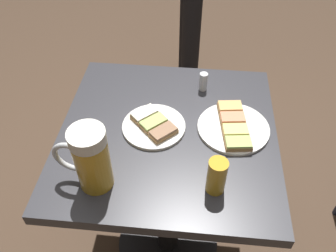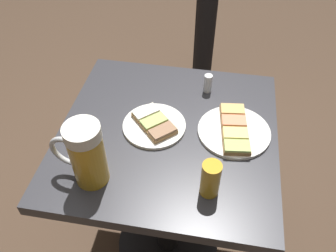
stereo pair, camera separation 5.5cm
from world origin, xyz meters
name	(u,v)px [view 2 (the right image)]	position (x,y,z in m)	size (l,w,h in m)	color
ground_plane	(168,243)	(0.00, 0.00, 0.00)	(6.00, 6.00, 0.00)	#4C3828
cafe_table	(168,169)	(0.00, 0.00, 0.54)	(0.65, 0.65, 0.73)	black
plate_near	(154,124)	(-0.01, -0.04, 0.74)	(0.19, 0.19, 0.03)	white
plate_far	(234,130)	(-0.03, 0.20, 0.74)	(0.22, 0.22, 0.03)	white
beer_mug	(86,154)	(0.20, -0.17, 0.83)	(0.09, 0.15, 0.19)	gold
beer_glass_small	(210,179)	(0.20, 0.14, 0.78)	(0.05, 0.05, 0.11)	gold
salt_shaker	(208,83)	(-0.21, 0.10, 0.76)	(0.03, 0.03, 0.06)	silver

